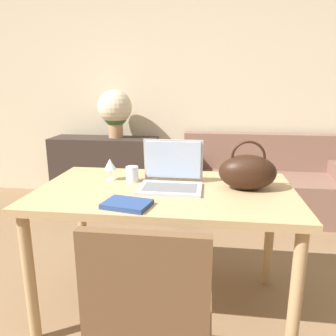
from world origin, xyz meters
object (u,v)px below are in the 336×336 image
couch (264,186)px  laptop (172,175)px  wine_glass (110,165)px  drinking_glass (132,174)px  handbag (247,172)px  flower_vase (115,110)px  chair (151,323)px

couch → laptop: laptop is taller
couch → wine_glass: 2.07m
couch → drinking_glass: drinking_glass is taller
handbag → wine_glass: bearing=174.5°
drinking_glass → handbag: size_ratio=0.30×
drinking_glass → wine_glass: 0.15m
flower_vase → laptop: bearing=-64.8°
couch → flower_vase: (-1.66, 0.16, 0.78)m
wine_glass → flower_vase: flower_vase is taller
couch → handbag: handbag is taller
wine_glass → handbag: (0.81, -0.08, 0.01)m
chair → wine_glass: 1.02m
drinking_glass → handbag: 0.67m
drinking_glass → flower_vase: size_ratio=0.18×
wine_glass → chair: bearing=-64.8°
couch → flower_vase: bearing=174.5°
drinking_glass → flower_vase: 1.88m
handbag → drinking_glass: bearing=174.7°
couch → handbag: size_ratio=5.55×
chair → wine_glass: size_ratio=6.87×
drinking_glass → chair: bearing=-72.5°
chair → laptop: bearing=91.5°
couch → wine_glass: (-1.18, -1.59, 0.58)m
drinking_glass → handbag: handbag is taller
laptop → wine_glass: size_ratio=2.62×
laptop → drinking_glass: size_ratio=3.72×
chair → wine_glass: chair is taller
couch → flower_vase: size_ratio=3.27×
laptop → drinking_glass: (-0.25, 0.06, -0.02)m
couch → drinking_glass: (-1.04, -1.60, 0.54)m
couch → laptop: (-0.80, -1.67, 0.56)m
laptop → chair: bearing=-88.5°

